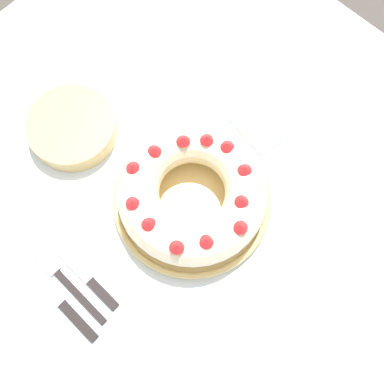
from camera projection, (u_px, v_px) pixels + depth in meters
The scene contains 9 objects.
ground_plane at pixel (193, 271), 1.60m from camera, with size 8.00×8.00×0.00m, color #4C4742.
dining_table at pixel (193, 223), 0.95m from camera, with size 1.18×1.28×0.78m.
serving_dish at pixel (192, 200), 0.86m from camera, with size 0.30×0.30×0.02m.
bundt_cake at pixel (192, 192), 0.82m from camera, with size 0.27×0.27×0.09m.
fork at pixel (66, 282), 0.82m from camera, with size 0.02×0.18×0.01m.
serving_knife at pixel (63, 305), 0.81m from camera, with size 0.02×0.20×0.01m.
cake_knife at pixel (91, 282), 0.82m from camera, with size 0.02×0.16×0.01m.
side_bowl at pixel (72, 128), 0.90m from camera, with size 0.18×0.18×0.04m, color tan.
napkin at pixel (272, 116), 0.93m from camera, with size 0.15×0.11×0.00m, color #B2D1B7.
Camera 1 is at (-0.17, -0.16, 1.61)m, focal length 42.00 mm.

